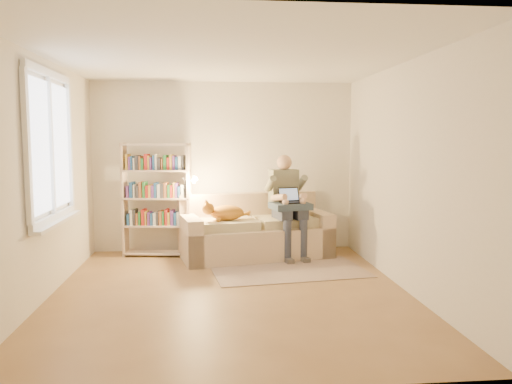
{
  "coord_description": "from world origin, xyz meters",
  "views": [
    {
      "loc": [
        -0.23,
        -5.5,
        1.72
      ],
      "look_at": [
        0.38,
        1.0,
        1.04
      ],
      "focal_mm": 35.0,
      "sensor_mm": 36.0,
      "label": 1
    }
  ],
  "objects": [
    {
      "name": "floor",
      "position": [
        0.0,
        0.0,
        0.0
      ],
      "size": [
        4.5,
        4.5,
        0.0
      ],
      "primitive_type": "plane",
      "color": "brown",
      "rests_on": "ground"
    },
    {
      "name": "wall_back",
      "position": [
        0.0,
        2.25,
        1.3
      ],
      "size": [
        4.0,
        0.02,
        2.6
      ],
      "primitive_type": "cube",
      "color": "silver",
      "rests_on": "floor"
    },
    {
      "name": "rug",
      "position": [
        0.8,
        0.88,
        0.01
      ],
      "size": [
        2.12,
        1.43,
        0.01
      ],
      "primitive_type": "cube",
      "rotation": [
        0.0,
        0.0,
        0.13
      ],
      "color": "gray",
      "rests_on": "floor"
    },
    {
      "name": "wall_front",
      "position": [
        0.0,
        -2.25,
        1.3
      ],
      "size": [
        4.0,
        0.02,
        2.6
      ],
      "primitive_type": "cube",
      "color": "silver",
      "rests_on": "floor"
    },
    {
      "name": "ceiling",
      "position": [
        0.0,
        0.0,
        2.6
      ],
      "size": [
        4.0,
        4.5,
        0.02
      ],
      "primitive_type": "cube",
      "color": "white",
      "rests_on": "wall_back"
    },
    {
      "name": "laptop",
      "position": [
        0.94,
        1.56,
        0.87
      ],
      "size": [
        0.35,
        0.33,
        0.26
      ],
      "rotation": [
        0.0,
        0.0,
        0.2
      ],
      "color": "black",
      "rests_on": "blanket"
    },
    {
      "name": "wall_right",
      "position": [
        2.0,
        0.0,
        1.3
      ],
      "size": [
        0.02,
        4.5,
        2.6
      ],
      "primitive_type": "cube",
      "color": "silver",
      "rests_on": "floor"
    },
    {
      "name": "window",
      "position": [
        -1.95,
        0.2,
        1.38
      ],
      "size": [
        0.12,
        1.52,
        1.69
      ],
      "color": "white",
      "rests_on": "wall_left"
    },
    {
      "name": "sofa",
      "position": [
        0.43,
        1.74,
        0.33
      ],
      "size": [
        2.3,
        1.38,
        0.91
      ],
      "rotation": [
        0.0,
        0.0,
        0.2
      ],
      "color": "beige",
      "rests_on": "floor"
    },
    {
      "name": "cat",
      "position": [
        -0.05,
        1.51,
        0.7
      ],
      "size": [
        0.71,
        0.36,
        0.27
      ],
      "rotation": [
        0.0,
        0.0,
        0.2
      ],
      "color": "orange",
      "rests_on": "sofa"
    },
    {
      "name": "person",
      "position": [
        0.9,
        1.68,
        0.85
      ],
      "size": [
        0.52,
        0.71,
        1.5
      ],
      "rotation": [
        0.0,
        0.0,
        0.2
      ],
      "color": "gray",
      "rests_on": "sofa"
    },
    {
      "name": "bookshelf",
      "position": [
        -1.0,
        1.9,
        0.93
      ],
      "size": [
        1.11,
        0.43,
        1.68
      ],
      "rotation": [
        0.0,
        0.0,
        -0.12
      ],
      "color": "beige",
      "rests_on": "floor"
    },
    {
      "name": "wall_left",
      "position": [
        -2.0,
        0.0,
        1.3
      ],
      "size": [
        0.02,
        4.5,
        2.6
      ],
      "primitive_type": "cube",
      "color": "silver",
      "rests_on": "floor"
    },
    {
      "name": "blanket",
      "position": [
        0.94,
        1.54,
        0.77
      ],
      "size": [
        0.62,
        0.54,
        0.09
      ],
      "primitive_type": "cube",
      "rotation": [
        0.0,
        0.0,
        0.2
      ],
      "color": "#2C3C4D",
      "rests_on": "person"
    }
  ]
}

